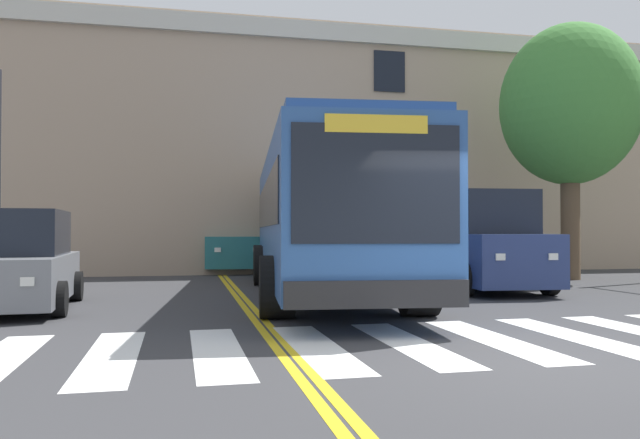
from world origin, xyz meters
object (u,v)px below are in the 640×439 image
car_grey_near_lane (19,264)px  car_teal_behind_bus (237,241)px  city_bus (322,216)px  street_tree_curbside_large (570,106)px  car_navy_far_lane (481,244)px

car_grey_near_lane → car_teal_behind_bus: 11.04m
city_bus → car_grey_near_lane: size_ratio=2.88×
city_bus → car_teal_behind_bus: 8.70m
car_grey_near_lane → street_tree_curbside_large: street_tree_curbside_large is taller
car_grey_near_lane → car_teal_behind_bus: size_ratio=0.84×
city_bus → street_tree_curbside_large: bearing=18.4°
car_navy_far_lane → car_teal_behind_bus: car_navy_far_lane is taller
car_grey_near_lane → street_tree_curbside_large: size_ratio=0.55×
city_bus → car_navy_far_lane: bearing=5.5°
street_tree_curbside_large → city_bus: bearing=-161.6°
city_bus → car_navy_far_lane: 4.12m
city_bus → car_grey_near_lane: city_bus is taller
car_navy_far_lane → street_tree_curbside_large: bearing=29.8°
city_bus → car_navy_far_lane: size_ratio=2.41×
car_navy_far_lane → street_tree_curbside_large: street_tree_curbside_large is taller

